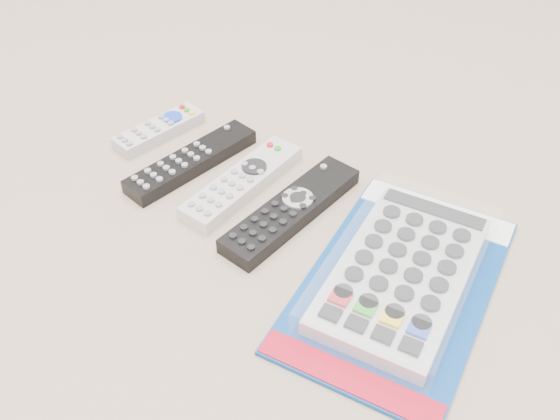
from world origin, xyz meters
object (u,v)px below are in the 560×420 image
Objects in this scene: remote_slim_black at (191,161)px; remote_large_black at (291,210)px; remote_small_grey at (159,129)px; remote_silver_dvd at (242,182)px; jumbo_remote_packaged at (402,271)px.

remote_slim_black and remote_large_black have the same top height.
remote_slim_black reaches higher than remote_small_grey.
remote_slim_black is 1.03× the size of remote_silver_dvd.
remote_silver_dvd is at bearing 166.49° from jumbo_remote_packaged.
remote_silver_dvd is 0.90× the size of remote_large_black.
remote_small_grey is 0.09m from remote_slim_black.
jumbo_remote_packaged is (0.24, -0.03, 0.01)m from remote_silver_dvd.
remote_silver_dvd is 0.60× the size of jumbo_remote_packaged.
jumbo_remote_packaged is (0.33, -0.03, 0.01)m from remote_slim_black.
jumbo_remote_packaged reaches higher than remote_small_grey.
remote_silver_dvd is at bearing 179.77° from remote_large_black.
remote_slim_black is at bearing -8.73° from remote_small_grey.
remote_slim_black is 0.33m from jumbo_remote_packaged.
jumbo_remote_packaged is (0.41, -0.06, 0.01)m from remote_small_grey.
jumbo_remote_packaged reaches higher than remote_silver_dvd.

